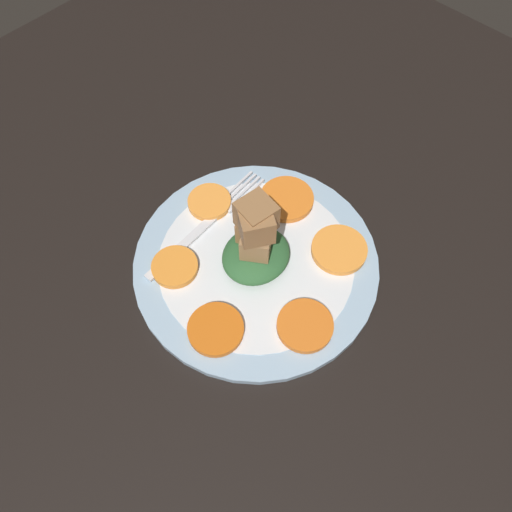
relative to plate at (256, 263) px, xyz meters
The scene contains 10 objects.
table_slab 1.52cm from the plate, ahead, with size 120.00×120.00×2.00cm, color black.
plate is the anchor object (origin of this frame).
carrot_slice_0 10.06cm from the plate, 17.03° to the left, with size 6.26×6.26×0.82cm, color orange.
carrot_slice_1 10.16cm from the plate, 75.72° to the left, with size 6.30×6.30×0.82cm, color orange.
carrot_slice_2 10.13cm from the plate, 140.46° to the left, with size 6.74×6.74×0.82cm, color orange.
carrot_slice_3 9.65cm from the plate, 160.74° to the right, with size 6.91×6.91×0.82cm, color orange.
carrot_slice_4 10.25cm from the plate, 101.09° to the right, with size 5.51×5.51×0.82cm, color #F99438.
carrot_slice_5 9.69cm from the plate, 39.92° to the right, with size 5.51×5.51×0.82cm, color orange.
center_pile 4.39cm from the plate, 138.29° to the right, with size 8.44×7.59×9.72cm.
fork 8.06cm from the plate, 89.27° to the right, with size 20.06×2.82×0.40cm.
Camera 1 is at (21.42, 20.22, 54.94)cm, focal length 35.00 mm.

